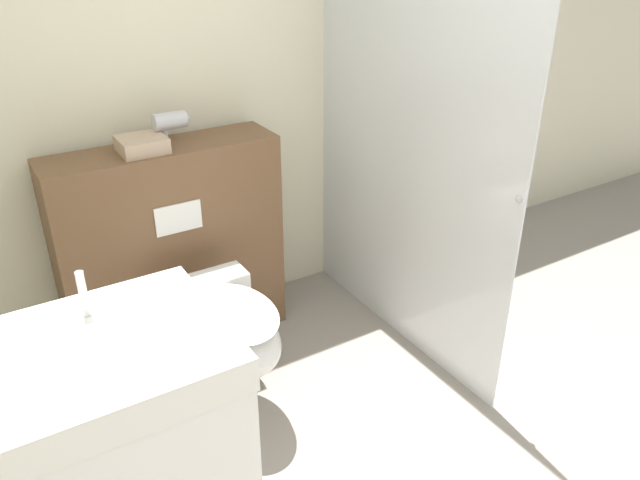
% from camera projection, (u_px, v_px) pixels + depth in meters
% --- Properties ---
extents(wall_back, '(8.00, 0.06, 2.50)m').
position_uv_depth(wall_back, '(230.00, 82.00, 3.14)').
color(wall_back, beige).
rests_on(wall_back, ground_plane).
extents(partition_panel, '(1.08, 0.31, 1.06)m').
position_uv_depth(partition_panel, '(173.00, 249.00, 3.08)').
color(partition_panel, brown).
rests_on(partition_panel, ground_plane).
extents(shower_glass, '(0.04, 1.45, 2.14)m').
position_uv_depth(shower_glass, '(407.00, 140.00, 2.90)').
color(shower_glass, silver).
rests_on(shower_glass, ground_plane).
extents(toilet, '(0.38, 0.63, 0.55)m').
position_uv_depth(toilet, '(230.00, 338.00, 2.69)').
color(toilet, white).
rests_on(toilet, ground_plane).
extents(sink_vanity, '(0.65, 0.56, 1.13)m').
position_uv_depth(sink_vanity, '(128.00, 476.00, 1.87)').
color(sink_vanity, white).
rests_on(sink_vanity, ground_plane).
extents(hair_drier, '(0.18, 0.08, 0.14)m').
position_uv_depth(hair_drier, '(171.00, 121.00, 2.85)').
color(hair_drier, '#B7B7BC').
rests_on(hair_drier, partition_panel).
extents(folded_towel, '(0.20, 0.20, 0.07)m').
position_uv_depth(folded_towel, '(142.00, 144.00, 2.76)').
color(folded_towel, tan).
rests_on(folded_towel, partition_panel).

